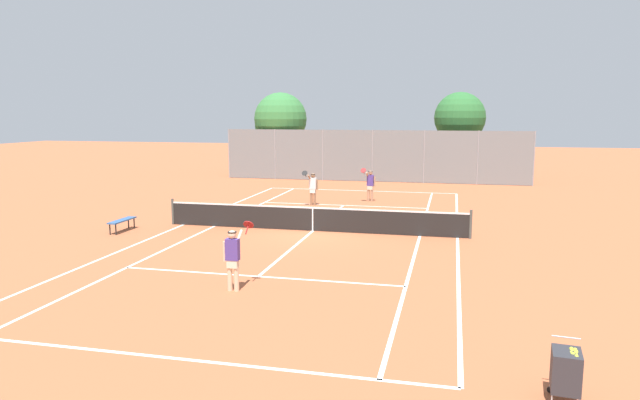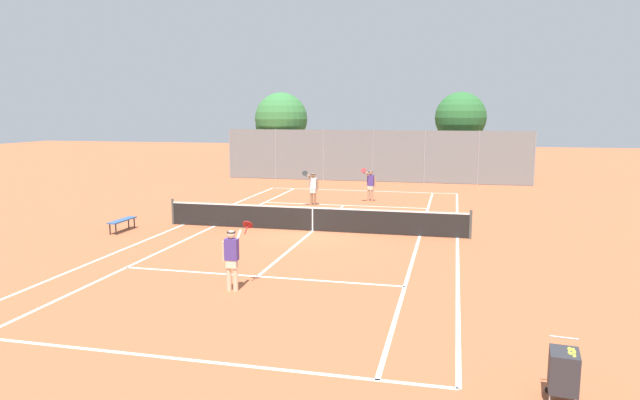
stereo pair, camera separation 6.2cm
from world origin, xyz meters
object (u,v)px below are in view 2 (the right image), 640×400
ball_cart (564,371)px  player_far_right (371,184)px  player_far_left (313,187)px  loose_tennis_ball_1 (431,194)px  tennis_net (313,218)px  courtside_bench (122,221)px  tree_behind_left (279,121)px  loose_tennis_ball_0 (329,221)px  player_near_side (232,256)px  tree_behind_right (460,119)px

ball_cart → player_far_right: bearing=106.7°
player_far_left → loose_tennis_ball_1: (5.59, 5.06, -0.89)m
tennis_net → loose_tennis_ball_1: 11.86m
loose_tennis_ball_1 → courtside_bench: courtside_bench is taller
player_far_right → tree_behind_left: 13.60m
loose_tennis_ball_0 → tree_behind_left: bearing=114.0°
player_far_right → player_near_side: bearing=-94.7°
tree_behind_left → player_near_side: bearing=-75.3°
player_far_left → courtside_bench: bearing=-126.1°
ball_cart → tree_behind_right: 31.90m
tree_behind_right → loose_tennis_ball_0: bearing=-107.0°
player_far_left → loose_tennis_ball_0: size_ratio=26.88×
tennis_net → player_far_right: player_far_right is taller
player_far_left → tennis_net: bearing=-76.2°
player_far_right → courtside_bench: (-8.29, -9.74, -0.52)m
loose_tennis_ball_1 → tree_behind_right: size_ratio=0.01×
loose_tennis_ball_0 → loose_tennis_ball_1: (3.91, 9.04, 0.00)m
tennis_net → loose_tennis_ball_0: 2.14m
tree_behind_right → player_near_side: bearing=-101.9°
tennis_net → loose_tennis_ball_1: bearing=69.8°
player_far_left → loose_tennis_ball_1: size_ratio=26.88×
player_far_left → tree_behind_left: size_ratio=0.30×
loose_tennis_ball_1 → courtside_bench: size_ratio=0.04×
ball_cart → tree_behind_right: size_ratio=0.16×
courtside_bench → tree_behind_right: (12.76, 21.45, 3.72)m
player_far_right → loose_tennis_ball_1: player_far_right is taller
player_near_side → tennis_net: bearing=88.6°
tennis_net → tree_behind_left: size_ratio=2.00×
player_far_left → loose_tennis_ball_1: bearing=42.2°
ball_cart → tree_behind_left: 33.70m
tennis_net → player_far_left: 6.26m
player_near_side → tree_behind_right: 28.24m
player_far_left → courtside_bench: (-5.70, -7.82, -0.52)m
player_far_left → tree_behind_right: tree_behind_right is taller
loose_tennis_ball_1 → player_near_side: bearing=-102.8°
player_far_right → courtside_bench: bearing=-130.4°
player_near_side → player_far_left: size_ratio=1.00×
loose_tennis_ball_0 → loose_tennis_ball_1: size_ratio=1.00×
ball_cart → loose_tennis_ball_0: bearing=116.2°
courtside_bench → loose_tennis_ball_1: bearing=48.8°
player_near_side → player_far_left: same height
player_near_side → courtside_bench: 9.24m
tree_behind_left → tree_behind_right: (12.64, 1.28, 0.13)m
player_far_left → player_far_right: (2.59, 1.92, 0.00)m
tennis_net → player_far_right: bearing=82.2°
tennis_net → player_near_side: 7.78m
player_near_side → loose_tennis_ball_0: size_ratio=26.88×
courtside_bench → tennis_net: bearing=13.7°
ball_cart → courtside_bench: (-14.29, 10.21, -0.12)m
player_near_side → loose_tennis_ball_1: player_near_side is taller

